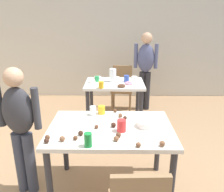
% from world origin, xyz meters
% --- Properties ---
extents(ground_plane, '(6.40, 6.40, 0.00)m').
position_xyz_m(ground_plane, '(0.00, 0.00, 0.00)').
color(ground_plane, '#9E7A56').
extents(wall_back, '(6.40, 0.10, 2.60)m').
position_xyz_m(wall_back, '(0.00, 3.20, 1.30)').
color(wall_back, beige).
rests_on(wall_back, ground_plane).
extents(dining_table_near, '(1.22, 0.81, 0.75)m').
position_xyz_m(dining_table_near, '(0.00, 0.01, 0.65)').
color(dining_table_near, silver).
rests_on(dining_table_near, ground_plane).
extents(dining_table_far, '(0.96, 0.70, 0.75)m').
position_xyz_m(dining_table_far, '(0.04, 1.62, 0.63)').
color(dining_table_far, white).
rests_on(dining_table_far, ground_plane).
extents(chair_far_table, '(0.43, 0.43, 0.87)m').
position_xyz_m(chair_far_table, '(0.18, 2.33, 0.50)').
color(chair_far_table, olive).
rests_on(chair_far_table, ground_plane).
extents(person_girl_near, '(0.46, 0.25, 1.35)m').
position_xyz_m(person_girl_near, '(-0.89, -0.01, 0.80)').
color(person_girl_near, '#383D4C').
rests_on(person_girl_near, ground_plane).
extents(person_adult_far, '(0.46, 0.25, 1.50)m').
position_xyz_m(person_adult_far, '(0.63, 2.33, 0.90)').
color(person_adult_far, '#28282D').
rests_on(person_adult_far, ground_plane).
extents(mixing_bowl, '(0.19, 0.19, 0.06)m').
position_xyz_m(mixing_bowl, '(0.35, 0.03, 0.78)').
color(mixing_bowl, white).
rests_on(mixing_bowl, dining_table_near).
extents(soda_can, '(0.07, 0.07, 0.12)m').
position_xyz_m(soda_can, '(-0.18, -0.35, 0.81)').
color(soda_can, '#198438').
rests_on(soda_can, dining_table_near).
extents(fork_near, '(0.17, 0.02, 0.01)m').
position_xyz_m(fork_near, '(0.30, 0.25, 0.75)').
color(fork_near, silver).
rests_on(fork_near, dining_table_near).
extents(cup_near_0, '(0.07, 0.07, 0.10)m').
position_xyz_m(cup_near_0, '(-0.20, 0.30, 0.80)').
color(cup_near_0, white).
rests_on(cup_near_0, dining_table_near).
extents(cup_near_1, '(0.08, 0.08, 0.09)m').
position_xyz_m(cup_near_1, '(-0.11, 0.34, 0.80)').
color(cup_near_1, yellow).
rests_on(cup_near_1, dining_table_near).
extents(cup_near_2, '(0.09, 0.09, 0.12)m').
position_xyz_m(cup_near_2, '(0.10, -0.07, 0.81)').
color(cup_near_2, red).
rests_on(cup_near_2, dining_table_near).
extents(cake_ball_0, '(0.05, 0.05, 0.05)m').
position_xyz_m(cake_ball_0, '(-0.42, -0.27, 0.77)').
color(cake_ball_0, brown).
rests_on(cake_ball_0, dining_table_near).
extents(cake_ball_1, '(0.04, 0.04, 0.04)m').
position_xyz_m(cake_ball_1, '(-0.55, -0.30, 0.77)').
color(cake_ball_1, '#3D2319').
rests_on(cake_ball_1, dining_table_near).
extents(cake_ball_2, '(0.05, 0.05, 0.05)m').
position_xyz_m(cake_ball_2, '(-0.27, -0.16, 0.77)').
color(cake_ball_2, '#3D2319').
rests_on(cake_ball_2, dining_table_near).
extents(cake_ball_3, '(0.04, 0.04, 0.04)m').
position_xyz_m(cake_ball_3, '(-0.31, -0.24, 0.77)').
color(cake_ball_3, brown).
rests_on(cake_ball_3, dining_table_near).
extents(cake_ball_4, '(0.05, 0.05, 0.05)m').
position_xyz_m(cake_ball_4, '(0.03, 0.01, 0.78)').
color(cake_ball_4, '#3D2319').
rests_on(cake_ball_4, dining_table_near).
extents(cake_ball_5, '(0.04, 0.04, 0.04)m').
position_xyz_m(cake_ball_5, '(0.15, 0.19, 0.77)').
color(cake_ball_5, '#3D2319').
rests_on(cake_ball_5, dining_table_near).
extents(cake_ball_6, '(0.04, 0.04, 0.04)m').
position_xyz_m(cake_ball_6, '(-0.56, -0.24, 0.77)').
color(cake_ball_6, brown).
rests_on(cake_ball_6, dining_table_near).
extents(cake_ball_7, '(0.05, 0.05, 0.05)m').
position_xyz_m(cake_ball_7, '(0.44, -0.34, 0.78)').
color(cake_ball_7, brown).
rests_on(cake_ball_7, dining_table_near).
extents(cake_ball_8, '(0.04, 0.04, 0.04)m').
position_xyz_m(cake_ball_8, '(-0.14, -0.02, 0.77)').
color(cake_ball_8, brown).
rests_on(cake_ball_8, dining_table_near).
extents(cake_ball_9, '(0.05, 0.05, 0.05)m').
position_xyz_m(cake_ball_9, '(0.05, -0.26, 0.77)').
color(cake_ball_9, brown).
rests_on(cake_ball_9, dining_table_near).
extents(cake_ball_10, '(0.04, 0.04, 0.04)m').
position_xyz_m(cake_ball_10, '(0.10, 0.25, 0.77)').
color(cake_ball_10, brown).
rests_on(cake_ball_10, dining_table_near).
extents(cake_ball_11, '(0.04, 0.04, 0.04)m').
position_xyz_m(cake_ball_11, '(0.24, -0.36, 0.77)').
color(cake_ball_11, brown).
rests_on(cake_ball_11, dining_table_near).
extents(cake_ball_12, '(0.05, 0.05, 0.05)m').
position_xyz_m(cake_ball_12, '(0.07, -0.19, 0.77)').
color(cake_ball_12, brown).
rests_on(cake_ball_12, dining_table_near).
extents(cake_ball_13, '(0.04, 0.04, 0.04)m').
position_xyz_m(cake_ball_13, '(-0.21, 0.38, 0.77)').
color(cake_ball_13, brown).
rests_on(cake_ball_13, dining_table_near).
extents(cake_ball_14, '(0.04, 0.04, 0.04)m').
position_xyz_m(cake_ball_14, '(0.05, 0.38, 0.77)').
color(cake_ball_14, brown).
rests_on(cake_ball_14, dining_table_near).
extents(pitcher_far, '(0.11, 0.11, 0.22)m').
position_xyz_m(pitcher_far, '(0.01, 1.67, 0.86)').
color(pitcher_far, white).
rests_on(pitcher_far, dining_table_far).
extents(cup_far_0, '(0.07, 0.07, 0.09)m').
position_xyz_m(cup_far_0, '(-0.26, 1.68, 0.80)').
color(cup_far_0, green).
rests_on(cup_far_0, dining_table_far).
extents(cup_far_1, '(0.08, 0.08, 0.11)m').
position_xyz_m(cup_far_1, '(0.23, 1.67, 0.81)').
color(cup_far_1, '#3351B2').
rests_on(cup_far_1, dining_table_far).
extents(cup_far_2, '(0.08, 0.08, 0.10)m').
position_xyz_m(cup_far_2, '(-0.17, 1.31, 0.80)').
color(cup_far_2, yellow).
rests_on(cup_far_2, dining_table_far).
extents(donut_far_0, '(0.12, 0.12, 0.04)m').
position_xyz_m(donut_far_0, '(0.14, 1.37, 0.77)').
color(donut_far_0, brown).
rests_on(donut_far_0, dining_table_far).
extents(donut_far_1, '(0.11, 0.11, 0.03)m').
position_xyz_m(donut_far_1, '(0.39, 1.92, 0.77)').
color(donut_far_1, white).
rests_on(donut_far_1, dining_table_far).
extents(donut_far_2, '(0.14, 0.14, 0.04)m').
position_xyz_m(donut_far_2, '(0.06, 1.85, 0.77)').
color(donut_far_2, white).
rests_on(donut_far_2, dining_table_far).
extents(donut_far_3, '(0.12, 0.12, 0.04)m').
position_xyz_m(donut_far_3, '(-0.33, 1.62, 0.77)').
color(donut_far_3, white).
rests_on(donut_far_3, dining_table_far).
extents(donut_far_4, '(0.13, 0.13, 0.04)m').
position_xyz_m(donut_far_4, '(0.26, 1.52, 0.77)').
color(donut_far_4, pink).
rests_on(donut_far_4, dining_table_far).
extents(donut_far_5, '(0.13, 0.13, 0.04)m').
position_xyz_m(donut_far_5, '(-0.26, 1.88, 0.77)').
color(donut_far_5, white).
rests_on(donut_far_5, dining_table_far).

